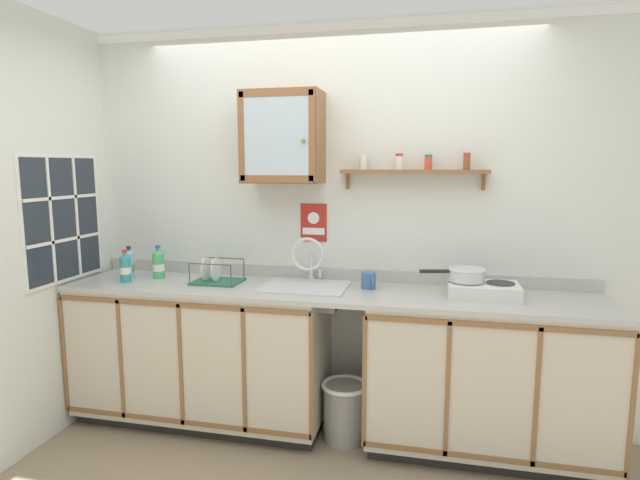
{
  "coord_description": "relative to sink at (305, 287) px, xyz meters",
  "views": [
    {
      "loc": [
        0.65,
        -2.64,
        1.7
      ],
      "look_at": [
        -0.05,
        0.49,
        1.23
      ],
      "focal_mm": 28.9,
      "sensor_mm": 36.0,
      "label": 1
    }
  ],
  "objects": [
    {
      "name": "bottle_soda_green_0",
      "position": [
        -1.03,
        0.03,
        0.1
      ],
      "size": [
        0.08,
        0.08,
        0.22
      ],
      "color": "#4CB266",
      "rests_on": "countertop"
    },
    {
      "name": "hot_plate_stove",
      "position": [
        1.07,
        -0.02,
        0.05
      ],
      "size": [
        0.4,
        0.27,
        0.09
      ],
      "color": "silver",
      "rests_on": "countertop"
    },
    {
      "name": "bottle_detergent_teal_1",
      "position": [
        -1.17,
        -0.13,
        0.1
      ],
      "size": [
        0.07,
        0.07,
        0.21
      ],
      "color": "teal",
      "rests_on": "countertop"
    },
    {
      "name": "countertop",
      "position": [
        0.13,
        -0.04,
        -0.01
      ],
      "size": [
        3.3,
        0.61,
        0.03
      ],
      "primitive_type": "cube",
      "color": "#B2B2AD",
      "rests_on": "lower_cabinet_run"
    },
    {
      "name": "lower_cabinet_run_right",
      "position": [
        1.1,
        -0.04,
        -0.48
      ],
      "size": [
        1.38,
        0.59,
        0.91
      ],
      "color": "black",
      "rests_on": "ground"
    },
    {
      "name": "bottle_water_blue_2",
      "position": [
        -1.22,
        -0.02,
        0.1
      ],
      "size": [
        0.06,
        0.06,
        0.22
      ],
      "color": "#8CB7E0",
      "rests_on": "countertop"
    },
    {
      "name": "dish_rack",
      "position": [
        -0.6,
        -0.01,
        0.04
      ],
      "size": [
        0.31,
        0.24,
        0.16
      ],
      "color": "#26664C",
      "rests_on": "countertop"
    },
    {
      "name": "side_wall_left",
      "position": [
        -1.56,
        -0.69,
        0.36
      ],
      "size": [
        0.05,
        3.46,
        2.61
      ],
      "primitive_type": "cube",
      "color": "silver",
      "rests_on": "ground"
    },
    {
      "name": "trash_bin",
      "position": [
        0.27,
        -0.09,
        -0.75
      ],
      "size": [
        0.29,
        0.29,
        0.37
      ],
      "color": "gray",
      "rests_on": "ground"
    },
    {
      "name": "warning_sign",
      "position": [
        -0.0,
        0.24,
        0.38
      ],
      "size": [
        0.17,
        0.01,
        0.25
      ],
      "color": "#B2261E"
    },
    {
      "name": "back_wall",
      "position": [
        0.13,
        0.27,
        0.37
      ],
      "size": [
        3.94,
        0.07,
        2.61
      ],
      "color": "silver",
      "rests_on": "ground"
    },
    {
      "name": "saucepan",
      "position": [
        0.97,
        -0.0,
        0.13
      ],
      "size": [
        0.38,
        0.22,
        0.07
      ],
      "color": "silver",
      "rests_on": "hot_plate_stove"
    },
    {
      "name": "sink",
      "position": [
        0.0,
        0.0,
        0.0
      ],
      "size": [
        0.53,
        0.45,
        0.41
      ],
      "color": "silver",
      "rests_on": "countertop"
    },
    {
      "name": "spice_shelf",
      "position": [
        0.64,
        0.18,
        0.73
      ],
      "size": [
        0.9,
        0.14,
        0.22
      ],
      "color": "brown"
    },
    {
      "name": "window",
      "position": [
        -1.53,
        -0.24,
        0.42
      ],
      "size": [
        0.03,
        0.7,
        0.81
      ],
      "color": "#262D38"
    },
    {
      "name": "mug",
      "position": [
        0.39,
        0.04,
        0.06
      ],
      "size": [
        0.09,
        0.12,
        0.1
      ],
      "color": "#3F6699",
      "rests_on": "countertop"
    },
    {
      "name": "wall_cabinet",
      "position": [
        -0.17,
        0.11,
        0.93
      ],
      "size": [
        0.5,
        0.3,
        0.57
      ],
      "color": "brown"
    },
    {
      "name": "lower_cabinet_run",
      "position": [
        -0.7,
        -0.04,
        -0.48
      ],
      "size": [
        1.66,
        0.59,
        0.91
      ],
      "color": "black",
      "rests_on": "ground"
    },
    {
      "name": "floor",
      "position": [
        0.13,
        -0.42,
        -0.94
      ],
      "size": [
        6.34,
        6.34,
        0.0
      ],
      "primitive_type": "plane",
      "color": "gray",
      "rests_on": "ground"
    },
    {
      "name": "backsplash",
      "position": [
        0.13,
        0.24,
        0.04
      ],
      "size": [
        3.3,
        0.02,
        0.08
      ],
      "primitive_type": "cube",
      "color": "#B2B2AD",
      "rests_on": "countertop"
    }
  ]
}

